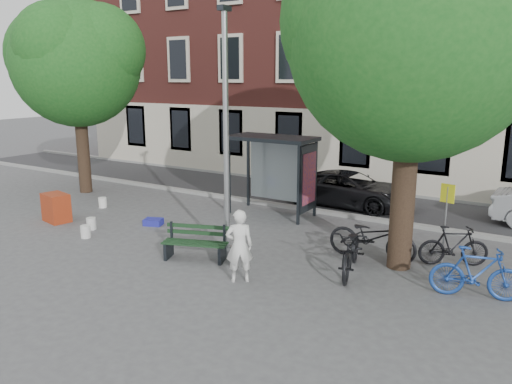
{
  "coord_description": "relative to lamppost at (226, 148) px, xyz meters",
  "views": [
    {
      "loc": [
        7.04,
        -10.0,
        4.5
      ],
      "look_at": [
        0.0,
        1.4,
        1.4
      ],
      "focal_mm": 35.0,
      "sensor_mm": 36.0,
      "label": 1
    }
  ],
  "objects": [
    {
      "name": "curb_near",
      "position": [
        0.0,
        5.0,
        -2.72
      ],
      "size": [
        40.0,
        0.25,
        0.12
      ],
      "primitive_type": "cube",
      "color": "gray",
      "rests_on": "ground"
    },
    {
      "name": "bike_b",
      "position": [
        5.85,
        0.59,
        -2.23
      ],
      "size": [
        1.92,
        0.98,
        1.11
      ],
      "primitive_type": "imported",
      "rotation": [
        0.0,
        0.0,
        1.83
      ],
      "color": "navy",
      "rests_on": "ground"
    },
    {
      "name": "car_dark",
      "position": [
        0.82,
        6.44,
        -2.17
      ],
      "size": [
        4.46,
        2.18,
        1.22
      ],
      "primitive_type": "imported",
      "rotation": [
        0.0,
        0.0,
        1.54
      ],
      "color": "black",
      "rests_on": "ground"
    },
    {
      "name": "curb_far",
      "position": [
        0.0,
        9.0,
        -2.72
      ],
      "size": [
        40.0,
        0.25,
        0.12
      ],
      "primitive_type": "cube",
      "color": "gray",
      "rests_on": "ground"
    },
    {
      "name": "bike_a",
      "position": [
        3.26,
        1.68,
        -2.2
      ],
      "size": [
        2.25,
        0.89,
        1.16
      ],
      "primitive_type": "imported",
      "rotation": [
        0.0,
        0.0,
        1.62
      ],
      "color": "black",
      "rests_on": "ground"
    },
    {
      "name": "painter",
      "position": [
        1.2,
        -1.25,
        -1.95
      ],
      "size": [
        0.73,
        0.69,
        1.67
      ],
      "primitive_type": "imported",
      "rotation": [
        0.0,
        0.0,
        3.8
      ],
      "color": "silver",
      "rests_on": "ground"
    },
    {
      "name": "tree_left",
      "position": [
        -8.99,
        2.88,
        2.43
      ],
      "size": [
        5.18,
        4.86,
        7.4
      ],
      "color": "black",
      "rests_on": "ground"
    },
    {
      "name": "bike_c",
      "position": [
        3.17,
        0.51,
        -2.21
      ],
      "size": [
        1.23,
        2.3,
        1.15
      ],
      "primitive_type": "imported",
      "rotation": [
        0.0,
        0.0,
        0.23
      ],
      "color": "black",
      "rests_on": "ground"
    },
    {
      "name": "bus_shelter",
      "position": [
        -0.61,
        4.11,
        -0.87
      ],
      "size": [
        2.85,
        1.45,
        2.62
      ],
      "color": "#1E2328",
      "rests_on": "ground"
    },
    {
      "name": "road",
      "position": [
        0.0,
        7.0,
        -2.78
      ],
      "size": [
        40.0,
        4.0,
        0.01
      ],
      "primitive_type": "cube",
      "color": "#28282B",
      "rests_on": "ground"
    },
    {
      "name": "lamppost",
      "position": [
        0.0,
        0.0,
        0.0
      ],
      "size": [
        0.28,
        0.35,
        6.11
      ],
      "color": "#9EA0A3",
      "rests_on": "ground"
    },
    {
      "name": "ground",
      "position": [
        0.0,
        0.0,
        -2.78
      ],
      "size": [
        90.0,
        90.0,
        0.0
      ],
      "primitive_type": "plane",
      "color": "#4C4C4F",
      "rests_on": "ground"
    },
    {
      "name": "bike_d",
      "position": [
        5.09,
        2.29,
        -2.28
      ],
      "size": [
        1.7,
        1.19,
        1.0
      ],
      "primitive_type": "imported",
      "rotation": [
        0.0,
        0.0,
        2.05
      ],
      "color": "black",
      "rests_on": "ground"
    },
    {
      "name": "bucket_a",
      "position": [
        -4.28,
        -0.96,
        -2.6
      ],
      "size": [
        0.37,
        0.37,
        0.36
      ],
      "primitive_type": "cylinder",
      "rotation": [
        0.0,
        0.0,
        -0.43
      ],
      "color": "silver",
      "rests_on": "ground"
    },
    {
      "name": "bucket_c",
      "position": [
        -4.78,
        -0.33,
        -2.6
      ],
      "size": [
        0.34,
        0.34,
        0.36
      ],
      "primitive_type": "cylinder",
      "rotation": [
        0.0,
        0.0,
        -0.23
      ],
      "color": "silver",
      "rests_on": "ground"
    },
    {
      "name": "notice_sign",
      "position": [
        4.84,
        2.28,
        -1.31
      ],
      "size": [
        0.34,
        0.12,
        2.01
      ],
      "rotation": [
        0.0,
        0.0,
        -0.26
      ],
      "color": "#9EA0A3",
      "rests_on": "ground"
    },
    {
      "name": "tree_right",
      "position": [
        4.01,
        1.38,
        2.83
      ],
      "size": [
        5.76,
        5.6,
        8.2
      ],
      "color": "black",
      "rests_on": "ground"
    },
    {
      "name": "blue_crate",
      "position": [
        -3.5,
        0.99,
        -2.68
      ],
      "size": [
        0.66,
        0.57,
        0.2
      ],
      "primitive_type": "cube",
      "rotation": [
        0.0,
        0.0,
        0.36
      ],
      "color": "#21249B",
      "rests_on": "ground"
    },
    {
      "name": "bucket_b",
      "position": [
        -6.51,
        1.64,
        -2.6
      ],
      "size": [
        0.37,
        0.37,
        0.36
      ],
      "primitive_type": "cylinder",
      "rotation": [
        0.0,
        0.0,
        0.42
      ],
      "color": "white",
      "rests_on": "ground"
    },
    {
      "name": "bench",
      "position": [
        -0.52,
        -0.66,
        -2.4
      ],
      "size": [
        1.72,
        1.04,
        0.85
      ],
      "rotation": [
        0.0,
        0.0,
        0.34
      ],
      "color": "#1E2328",
      "rests_on": "ground"
    },
    {
      "name": "red_stand",
      "position": [
        -6.4,
        -0.32,
        -2.33
      ],
      "size": [
        1.01,
        0.78,
        0.9
      ],
      "primitive_type": "cube",
      "rotation": [
        0.0,
        0.0,
        -0.22
      ],
      "color": "#993014",
      "rests_on": "ground"
    },
    {
      "name": "building_row",
      "position": [
        0.0,
        13.0,
        4.22
      ],
      "size": [
        30.0,
        8.0,
        14.0
      ],
      "primitive_type": "cube",
      "color": "brown",
      "rests_on": "ground"
    }
  ]
}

